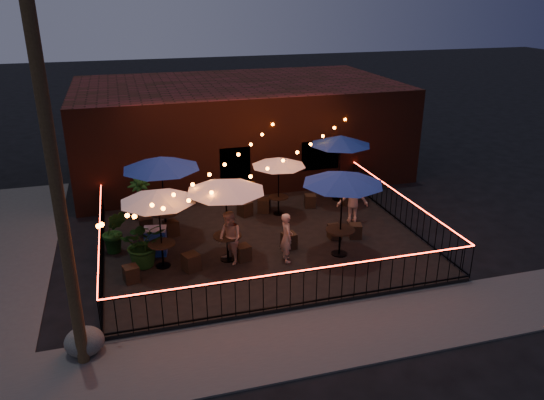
{
  "coord_description": "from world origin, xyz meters",
  "views": [
    {
      "loc": [
        -4.05,
        -13.09,
        7.75
      ],
      "look_at": [
        0.4,
        2.28,
        1.42
      ],
      "focal_mm": 35.0,
      "sensor_mm": 36.0,
      "label": 1
    }
  ],
  "objects_px": {
    "boulder": "(84,342)",
    "utility_pole": "(58,196)",
    "cafe_table_5": "(341,141)",
    "cafe_table_4": "(343,179)",
    "cooler": "(156,241)",
    "cafe_table_2": "(226,186)",
    "cafe_table_3": "(279,162)",
    "cafe_table_1": "(161,164)",
    "cafe_table_0": "(158,197)"
  },
  "relations": [
    {
      "from": "cafe_table_0",
      "to": "cafe_table_4",
      "type": "relative_size",
      "value": 1.05
    },
    {
      "from": "cafe_table_4",
      "to": "cafe_table_0",
      "type": "bearing_deg",
      "value": 172.12
    },
    {
      "from": "cafe_table_5",
      "to": "boulder",
      "type": "height_order",
      "value": "cafe_table_5"
    },
    {
      "from": "cafe_table_3",
      "to": "cafe_table_5",
      "type": "relative_size",
      "value": 0.93
    },
    {
      "from": "utility_pole",
      "to": "boulder",
      "type": "distance_m",
      "value": 3.66
    },
    {
      "from": "cafe_table_5",
      "to": "boulder",
      "type": "xyz_separation_m",
      "value": [
        -9.17,
        -7.07,
        -2.15
      ]
    },
    {
      "from": "cafe_table_0",
      "to": "cooler",
      "type": "distance_m",
      "value": 1.94
    },
    {
      "from": "cafe_table_2",
      "to": "boulder",
      "type": "distance_m",
      "value": 5.65
    },
    {
      "from": "cafe_table_2",
      "to": "cafe_table_4",
      "type": "relative_size",
      "value": 1.01
    },
    {
      "from": "cafe_table_1",
      "to": "cafe_table_2",
      "type": "relative_size",
      "value": 1.18
    },
    {
      "from": "cafe_table_4",
      "to": "cooler",
      "type": "xyz_separation_m",
      "value": [
        -5.43,
        1.56,
        -2.02
      ]
    },
    {
      "from": "utility_pole",
      "to": "cafe_table_3",
      "type": "relative_size",
      "value": 3.37
    },
    {
      "from": "cafe_table_2",
      "to": "cafe_table_5",
      "type": "distance_m",
      "value": 6.36
    },
    {
      "from": "cafe_table_1",
      "to": "cooler",
      "type": "height_order",
      "value": "cafe_table_1"
    },
    {
      "from": "boulder",
      "to": "utility_pole",
      "type": "bearing_deg",
      "value": -96.54
    },
    {
      "from": "cafe_table_2",
      "to": "boulder",
      "type": "xyz_separation_m",
      "value": [
        -4.01,
        -3.35,
        -2.16
      ]
    },
    {
      "from": "cafe_table_4",
      "to": "boulder",
      "type": "bearing_deg",
      "value": -159.72
    },
    {
      "from": "cafe_table_2",
      "to": "boulder",
      "type": "relative_size",
      "value": 3.06
    },
    {
      "from": "cafe_table_3",
      "to": "cooler",
      "type": "relative_size",
      "value": 2.66
    },
    {
      "from": "cafe_table_1",
      "to": "cafe_table_5",
      "type": "bearing_deg",
      "value": 12.66
    },
    {
      "from": "cafe_table_4",
      "to": "cooler",
      "type": "bearing_deg",
      "value": 164.0
    },
    {
      "from": "utility_pole",
      "to": "cafe_table_5",
      "type": "distance_m",
      "value": 11.87
    },
    {
      "from": "cafe_table_2",
      "to": "boulder",
      "type": "height_order",
      "value": "cafe_table_2"
    },
    {
      "from": "cafe_table_0",
      "to": "cafe_table_5",
      "type": "bearing_deg",
      "value": 26.95
    },
    {
      "from": "cooler",
      "to": "cafe_table_5",
      "type": "bearing_deg",
      "value": 31.67
    },
    {
      "from": "cafe_table_3",
      "to": "cafe_table_4",
      "type": "height_order",
      "value": "cafe_table_4"
    },
    {
      "from": "cafe_table_5",
      "to": "boulder",
      "type": "distance_m",
      "value": 11.77
    },
    {
      "from": "cafe_table_1",
      "to": "cafe_table_5",
      "type": "xyz_separation_m",
      "value": [
        6.79,
        1.52,
        -0.17
      ]
    },
    {
      "from": "cafe_table_2",
      "to": "cafe_table_5",
      "type": "relative_size",
      "value": 1.06
    },
    {
      "from": "cafe_table_5",
      "to": "cooler",
      "type": "xyz_separation_m",
      "value": [
        -7.21,
        -2.78,
        -1.89
      ]
    },
    {
      "from": "cafe_table_2",
      "to": "cafe_table_4",
      "type": "distance_m",
      "value": 3.44
    },
    {
      "from": "cafe_table_0",
      "to": "cafe_table_1",
      "type": "relative_size",
      "value": 0.89
    },
    {
      "from": "cafe_table_1",
      "to": "cafe_table_2",
      "type": "xyz_separation_m",
      "value": [
        1.63,
        -2.19,
        -0.16
      ]
    },
    {
      "from": "utility_pole",
      "to": "cafe_table_4",
      "type": "bearing_deg",
      "value": 22.06
    },
    {
      "from": "cafe_table_4",
      "to": "cafe_table_5",
      "type": "relative_size",
      "value": 1.06
    },
    {
      "from": "boulder",
      "to": "cafe_table_5",
      "type": "bearing_deg",
      "value": 37.63
    },
    {
      "from": "utility_pole",
      "to": "boulder",
      "type": "bearing_deg",
      "value": 83.46
    },
    {
      "from": "cafe_table_2",
      "to": "cooler",
      "type": "distance_m",
      "value": 2.96
    },
    {
      "from": "cafe_table_4",
      "to": "cafe_table_5",
      "type": "bearing_deg",
      "value": 67.72
    },
    {
      "from": "cafe_table_1",
      "to": "cafe_table_3",
      "type": "bearing_deg",
      "value": 10.49
    },
    {
      "from": "cafe_table_0",
      "to": "cafe_table_2",
      "type": "distance_m",
      "value": 1.94
    },
    {
      "from": "cafe_table_1",
      "to": "cafe_table_4",
      "type": "bearing_deg",
      "value": -29.31
    },
    {
      "from": "utility_pole",
      "to": "cooler",
      "type": "relative_size",
      "value": 8.96
    },
    {
      "from": "utility_pole",
      "to": "cafe_table_5",
      "type": "height_order",
      "value": "utility_pole"
    },
    {
      "from": "utility_pole",
      "to": "boulder",
      "type": "height_order",
      "value": "utility_pole"
    },
    {
      "from": "utility_pole",
      "to": "boulder",
      "type": "xyz_separation_m",
      "value": [
        0.03,
        0.28,
        -3.65
      ]
    },
    {
      "from": "cafe_table_4",
      "to": "boulder",
      "type": "xyz_separation_m",
      "value": [
        -7.39,
        -2.73,
        -2.28
      ]
    },
    {
      "from": "utility_pole",
      "to": "cafe_table_0",
      "type": "height_order",
      "value": "utility_pole"
    },
    {
      "from": "cafe_table_1",
      "to": "cafe_table_4",
      "type": "distance_m",
      "value": 5.75
    },
    {
      "from": "cafe_table_4",
      "to": "cafe_table_2",
      "type": "bearing_deg",
      "value": 169.62
    }
  ]
}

